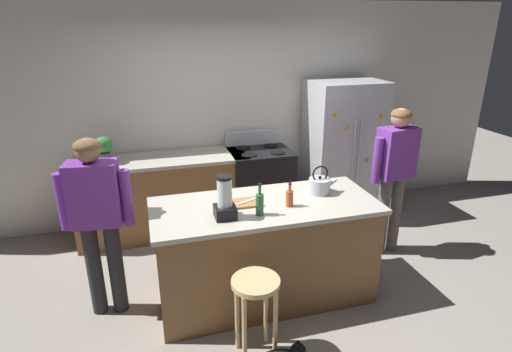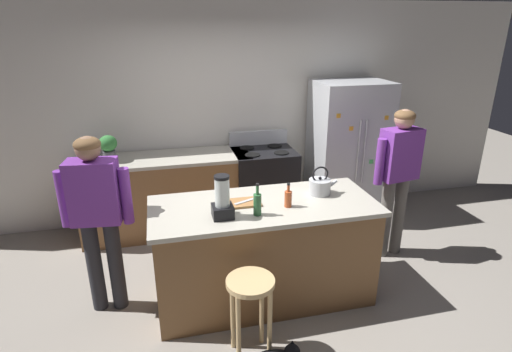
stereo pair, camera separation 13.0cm
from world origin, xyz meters
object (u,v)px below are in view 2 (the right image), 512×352
Objects in this scene: stove_range at (264,186)px; person_by_island_left at (97,210)px; bottle_cooking_sauce at (288,198)px; chef_knife at (245,201)px; refrigerator at (347,151)px; cutting_board at (243,203)px; bar_stool at (250,298)px; bottle_olive_oil at (257,204)px; person_by_sink_right at (398,170)px; blender_appliance at (222,200)px; kitchen_island at (264,251)px; potted_plant at (108,146)px; tea_kettle at (320,186)px.

person_by_island_left is at bearing -143.13° from stove_range.
bottle_cooking_sauce is 0.98× the size of chef_knife.
refrigerator is 1.55× the size of stove_range.
person_by_island_left is 5.36× the size of cutting_board.
refrigerator is 3.19m from person_by_island_left.
chef_knife is at bearing -138.86° from refrigerator.
bottle_cooking_sauce is at bearing -46.45° from chef_knife.
bar_stool is 2.51× the size of bottle_olive_oil.
person_by_sink_right reaches higher than blender_appliance.
potted_plant is at bearing 132.29° from kitchen_island.
potted_plant is (-2.92, 0.05, 0.25)m from refrigerator.
blender_appliance is at bearing -18.85° from person_by_island_left.
potted_plant is at bearing 159.11° from person_by_sink_right.
bar_stool is at bearing -109.21° from bottle_olive_oil.
kitchen_island is 2.16m from refrigerator.
person_by_sink_right is 7.42× the size of chef_knife.
cutting_board is at bearing 106.36° from bottle_olive_oil.
chef_knife is (-0.16, 0.04, 0.50)m from kitchen_island.
bottle_cooking_sauce is at bearing 51.87° from bar_stool.
cutting_board reaches higher than bar_stool.
person_by_island_left is at bearing -89.53° from potted_plant.
refrigerator is 1.70m from tea_kettle.
person_by_island_left is at bearing 172.74° from kitchen_island.
cutting_board is at bearing 44.66° from blender_appliance.
stove_range is 1.54m from tea_kettle.
cutting_board is 1.36× the size of chef_knife.
tea_kettle is at bearing 4.13° from cutting_board.
tea_kettle is 0.72m from chef_knife.
bottle_cooking_sauce is (1.58, -0.28, 0.06)m from person_by_island_left.
person_by_island_left is 1.61m from bottle_cooking_sauce.
bar_stool is at bearing -136.44° from tea_kettle.
refrigerator is 8.18× the size of bottle_cooking_sauce.
chef_knife is (1.24, -0.13, 0.00)m from person_by_island_left.
stove_range is 5.17× the size of chef_knife.
stove_range is at bearing 68.80° from cutting_board.
person_by_sink_right is at bearing 4.62° from person_by_island_left.
bottle_cooking_sauce is at bearing -97.38° from stove_range.
person_by_sink_right is 1.47m from bottle_cooking_sauce.
person_by_sink_right is 5.93× the size of tea_kettle.
bottle_olive_oil is 0.26m from cutting_board.
kitchen_island is at bearing -13.84° from cutting_board.
person_by_sink_right is 5.44× the size of cutting_board.
tea_kettle is 0.74m from cutting_board.
blender_appliance is at bearing -163.34° from person_by_sink_right.
bottle_cooking_sauce reaches higher than stove_range.
potted_plant reaches higher than cutting_board.
potted_plant is (-0.01, 1.37, 0.15)m from person_by_island_left.
kitchen_island is 7.21× the size of tea_kettle.
stove_range is at bearing -0.82° from potted_plant.
person_by_island_left is at bearing -155.55° from refrigerator.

